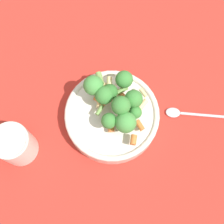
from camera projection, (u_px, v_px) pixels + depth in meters
name	position (u px, v px, depth m)	size (l,w,h in m)	color
ground_plane	(112.00, 119.00, 0.78)	(3.00, 3.00, 0.00)	#B72D23
bowl	(112.00, 116.00, 0.75)	(0.23, 0.23, 0.05)	silver
pasta_salad	(116.00, 101.00, 0.69)	(0.18, 0.14, 0.08)	#8CB766
cup	(15.00, 145.00, 0.71)	(0.08, 0.08, 0.10)	silver
spoon	(185.00, 114.00, 0.78)	(0.14, 0.10, 0.01)	silver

